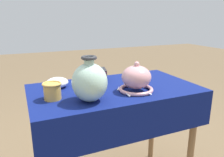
# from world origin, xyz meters

# --- Properties ---
(display_table) EXTENTS (1.04, 0.59, 0.80)m
(display_table) POSITION_xyz_m (0.00, -0.01, 0.69)
(display_table) COLOR olive
(display_table) RESTS_ON ground_plane
(vase_tall_bulbous) EXTENTS (0.19, 0.19, 0.24)m
(vase_tall_bulbous) POSITION_xyz_m (-0.21, -0.16, 0.91)
(vase_tall_bulbous) COLOR #A8CCB7
(vase_tall_bulbous) RESTS_ON display_table
(vase_dome_bell) EXTENTS (0.21, 0.22, 0.18)m
(vase_dome_bell) POSITION_xyz_m (0.09, -0.12, 0.87)
(vase_dome_bell) COLOR #D19399
(vase_dome_bell) RESTS_ON display_table
(mosaic_tile_box) EXTENTS (0.16, 0.16, 0.08)m
(mosaic_tile_box) POSITION_xyz_m (-0.05, 0.19, 0.84)
(mosaic_tile_box) COLOR #232328
(mosaic_tile_box) RESTS_ON display_table
(bowl_shallow_porcelain) EXTENTS (0.14, 0.14, 0.06)m
(bowl_shallow_porcelain) POSITION_xyz_m (-0.33, 0.14, 0.83)
(bowl_shallow_porcelain) COLOR white
(bowl_shallow_porcelain) RESTS_ON display_table
(cup_wide_ochre) EXTENTS (0.10, 0.10, 0.09)m
(cup_wide_ochre) POSITION_xyz_m (-0.39, -0.06, 0.85)
(cup_wide_ochre) COLOR gold
(cup_wide_ochre) RESTS_ON display_table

